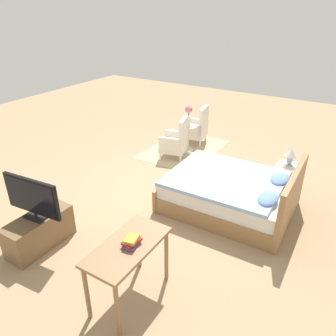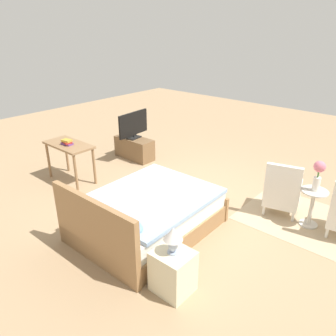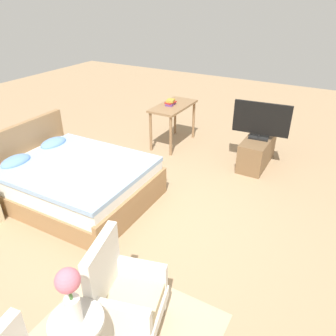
# 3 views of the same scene
# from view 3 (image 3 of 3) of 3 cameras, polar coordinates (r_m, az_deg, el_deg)

# --- Properties ---
(ground_plane) EXTENTS (16.00, 16.00, 0.00)m
(ground_plane) POSITION_cam_3_polar(r_m,az_deg,el_deg) (4.41, -3.00, -8.55)
(ground_plane) COLOR #A38460
(bed) EXTENTS (1.60, 2.07, 0.96)m
(bed) POSITION_cam_3_polar(r_m,az_deg,el_deg) (4.81, -16.20, -2.06)
(bed) COLOR #997047
(bed) RESTS_ON ground_plane
(armchair_by_window_right) EXTENTS (0.66, 0.66, 0.92)m
(armchair_by_window_right) POSITION_cam_3_polar(r_m,az_deg,el_deg) (3.01, -7.68, -20.98)
(armchair_by_window_right) COLOR white
(armchair_by_window_right) RESTS_ON floor_rug
(flower_vase) EXTENTS (0.17, 0.17, 0.48)m
(flower_vase) POSITION_cam_3_polar(r_m,az_deg,el_deg) (2.41, -16.73, -19.85)
(flower_vase) COLOR silver
(flower_vase) RESTS_ON side_table
(tv_stand) EXTENTS (0.96, 0.40, 0.49)m
(tv_stand) POSITION_cam_3_polar(r_m,az_deg,el_deg) (5.77, 15.20, 2.80)
(tv_stand) COLOR brown
(tv_stand) RESTS_ON ground_plane
(tv_flatscreen) EXTENTS (0.23, 0.91, 0.61)m
(tv_flatscreen) POSITION_cam_3_polar(r_m,az_deg,el_deg) (5.56, 15.94, 8.03)
(tv_flatscreen) COLOR black
(tv_flatscreen) RESTS_ON tv_stand
(vanity_desk) EXTENTS (1.04, 0.52, 0.78)m
(vanity_desk) POSITION_cam_3_polar(r_m,az_deg,el_deg) (6.22, 0.91, 9.87)
(vanity_desk) COLOR #8E6B47
(vanity_desk) RESTS_ON ground_plane
(book_stack) EXTENTS (0.24, 0.17, 0.10)m
(book_stack) POSITION_cam_3_polar(r_m,az_deg,el_deg) (6.16, 0.44, 11.34)
(book_stack) COLOR #66387A
(book_stack) RESTS_ON vanity_desk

